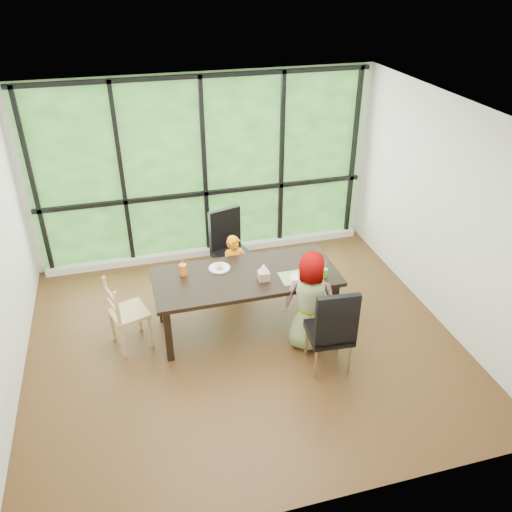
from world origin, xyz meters
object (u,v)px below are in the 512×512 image
(chair_end_beech, at_px, (129,312))
(child_toddler, at_px, (235,269))
(child_older, at_px, (312,301))
(tissue_box, at_px, (264,276))
(chair_window_leather, at_px, (232,250))
(plate_far, at_px, (219,268))
(chair_interior_leather, at_px, (330,327))
(plate_near, at_px, (300,278))
(orange_cup, at_px, (183,270))
(dining_table, at_px, (246,301))
(green_cup, at_px, (325,273))

(chair_end_beech, bearing_deg, child_toddler, -86.11)
(child_older, distance_m, tissue_box, 0.63)
(chair_window_leather, distance_m, plate_far, 0.85)
(chair_window_leather, bearing_deg, plate_far, -130.16)
(chair_interior_leather, relative_size, chair_end_beech, 1.20)
(chair_end_beech, height_order, plate_far, chair_end_beech)
(child_toddler, xyz_separation_m, plate_far, (-0.27, -0.35, 0.28))
(child_older, height_order, plate_far, child_older)
(plate_near, height_order, orange_cup, orange_cup)
(child_toddler, bearing_deg, chair_end_beech, -165.63)
(dining_table, bearing_deg, orange_cup, 164.38)
(plate_far, bearing_deg, chair_window_leather, 66.52)
(dining_table, distance_m, plate_far, 0.52)
(orange_cup, xyz_separation_m, green_cup, (1.60, -0.48, -0.01))
(dining_table, relative_size, green_cup, 20.24)
(plate_far, bearing_deg, child_older, -39.46)
(chair_interior_leather, bearing_deg, child_toddler, -60.50)
(dining_table, distance_m, tissue_box, 0.49)
(chair_interior_leather, bearing_deg, dining_table, -48.67)
(plate_far, bearing_deg, green_cup, -23.52)
(plate_near, height_order, green_cup, green_cup)
(chair_end_beech, xyz_separation_m, plate_far, (1.12, 0.19, 0.31))
(child_older, xyz_separation_m, plate_far, (-0.91, 0.75, 0.14))
(chair_end_beech, relative_size, tissue_box, 7.17)
(plate_far, relative_size, tissue_box, 2.06)
(child_toddler, distance_m, tissue_box, 0.81)
(chair_window_leather, height_order, tissue_box, chair_window_leather)
(dining_table, xyz_separation_m, chair_window_leather, (0.06, 0.97, 0.17))
(orange_cup, height_order, tissue_box, orange_cup)
(chair_window_leather, xyz_separation_m, plate_near, (0.54, -1.21, 0.22))
(chair_interior_leather, bearing_deg, child_older, -77.91)
(chair_interior_leather, height_order, plate_near, chair_interior_leather)
(child_older, xyz_separation_m, plate_near, (-0.05, 0.30, 0.14))
(chair_interior_leather, xyz_separation_m, green_cup, (0.19, 0.65, 0.26))
(chair_window_leather, distance_m, green_cup, 1.53)
(chair_interior_leather, bearing_deg, chair_end_beech, -20.21)
(chair_window_leather, height_order, chair_interior_leather, same)
(chair_window_leather, relative_size, plate_far, 4.18)
(dining_table, xyz_separation_m, tissue_box, (0.18, -0.15, 0.43))
(chair_end_beech, distance_m, orange_cup, 0.79)
(child_older, distance_m, orange_cup, 1.55)
(green_cup, bearing_deg, chair_interior_leather, -106.11)
(chair_window_leather, bearing_deg, plate_near, -82.41)
(child_toddler, bearing_deg, tissue_box, -83.18)
(chair_interior_leather, distance_m, tissue_box, 0.98)
(chair_interior_leather, relative_size, child_toddler, 1.12)
(chair_interior_leather, height_order, green_cup, chair_interior_leather)
(plate_near, relative_size, green_cup, 2.05)
(orange_cup, bearing_deg, plate_far, 2.62)
(chair_window_leather, bearing_deg, green_cup, -73.15)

